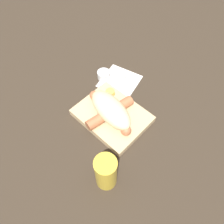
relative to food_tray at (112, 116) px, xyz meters
The scene contains 9 objects.
ground_plane 0.01m from the food_tray, ahead, with size 3.00×3.00×0.00m, color #33281E.
food_tray is the anchor object (origin of this frame).
bread_roll 0.04m from the food_tray, 111.23° to the left, with size 0.19×0.11×0.06m.
sausage 0.03m from the food_tray, 71.77° to the left, with size 0.21×0.18×0.03m.
pickled_veggies 0.07m from the food_tray, 38.57° to the right, with size 0.06×0.08×0.00m.
napkin 0.17m from the food_tray, 56.60° to the right, with size 0.17×0.17×0.00m.
condiment_cup_near 0.18m from the food_tray, 56.02° to the right, with size 0.05×0.05×0.03m.
condiment_cup_far 0.19m from the food_tray, 36.75° to the right, with size 0.05×0.05×0.03m.
drink_glass 0.22m from the food_tray, 129.22° to the left, with size 0.06×0.06×0.13m.
Camera 1 is at (-0.28, 0.30, 0.63)m, focal length 35.00 mm.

